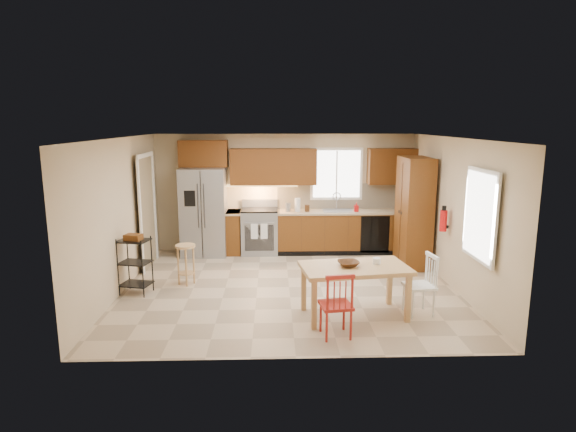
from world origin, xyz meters
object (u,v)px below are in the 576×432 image
(fire_extinguisher, at_px, (443,221))
(bar_stool, at_px, (186,265))
(soap_bottle, at_px, (356,207))
(dining_table, at_px, (354,292))
(refrigerator, at_px, (204,212))
(pantry, at_px, (414,212))
(chair_white, at_px, (419,285))
(table_jar, at_px, (377,262))
(chair_red, at_px, (336,304))
(utility_cart, at_px, (135,266))
(range_stove, at_px, (260,232))
(table_bowl, at_px, (348,267))

(fire_extinguisher, xyz_separation_m, bar_stool, (-4.39, 0.07, -0.75))
(soap_bottle, height_order, dining_table, soap_bottle)
(refrigerator, xyz_separation_m, pantry, (4.13, -0.93, 0.14))
(soap_bottle, height_order, fire_extinguisher, fire_extinguisher)
(fire_extinguisher, xyz_separation_m, chair_white, (-0.79, -1.34, -0.66))
(soap_bottle, distance_m, pantry, 1.31)
(chair_white, bearing_deg, dining_table, 84.89)
(table_jar, bearing_deg, chair_red, -132.35)
(fire_extinguisher, relative_size, chair_white, 0.41)
(pantry, distance_m, utility_cart, 5.16)
(range_stove, distance_m, utility_cart, 3.09)
(bar_stool, bearing_deg, chair_red, -57.26)
(table_jar, distance_m, utility_cart, 3.85)
(pantry, bearing_deg, chair_red, -121.37)
(table_bowl, xyz_separation_m, table_jar, (0.42, 0.09, 0.03))
(refrigerator, distance_m, chair_red, 4.63)
(chair_white, bearing_deg, refrigerator, 38.75)
(range_stove, relative_size, fire_extinguisher, 2.56)
(refrigerator, distance_m, soap_bottle, 3.18)
(soap_bottle, xyz_separation_m, chair_red, (-0.94, -3.99, -0.56))
(refrigerator, bearing_deg, bar_stool, -91.80)
(chair_red, bearing_deg, bar_stool, 129.38)
(dining_table, bearing_deg, chair_red, -126.42)
(range_stove, bearing_deg, soap_bottle, -2.40)
(pantry, height_order, chair_white, pantry)
(pantry, distance_m, chair_red, 3.67)
(refrigerator, relative_size, soap_bottle, 9.53)
(refrigerator, xyz_separation_m, chair_white, (3.54, -3.32, -0.47))
(refrigerator, bearing_deg, chair_white, -43.13)
(refrigerator, distance_m, bar_stool, 1.99)
(range_stove, relative_size, pantry, 0.44)
(chair_red, bearing_deg, fire_extinguisher, 36.30)
(chair_red, distance_m, chair_white, 1.48)
(range_stove, distance_m, table_bowl, 3.70)
(chair_white, bearing_deg, pantry, -21.88)
(bar_stool, height_order, utility_cart, utility_cart)
(chair_red, bearing_deg, table_bowl, 60.36)
(soap_bottle, xyz_separation_m, utility_cart, (-3.98, -2.31, -0.53))
(fire_extinguisher, bearing_deg, dining_table, -141.24)
(chair_white, distance_m, table_bowl, 1.09)
(pantry, distance_m, table_jar, 2.66)
(refrigerator, bearing_deg, range_stove, 2.99)
(refrigerator, relative_size, chair_white, 2.07)
(refrigerator, distance_m, pantry, 4.23)
(refrigerator, height_order, soap_bottle, refrigerator)
(pantry, height_order, dining_table, pantry)
(pantry, height_order, fire_extinguisher, pantry)
(fire_extinguisher, height_order, chair_white, fire_extinguisher)
(chair_white, bearing_deg, soap_bottle, -1.82)
(soap_bottle, bearing_deg, table_jar, -94.54)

